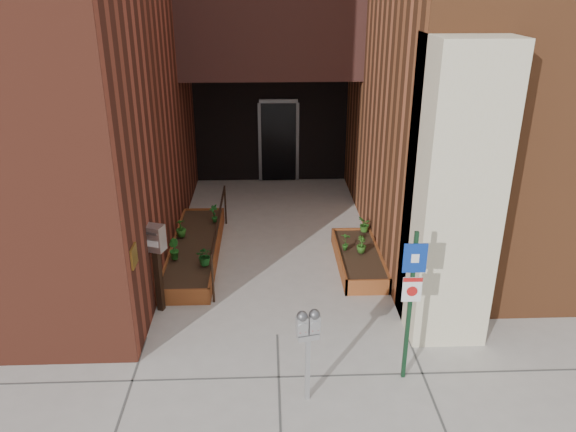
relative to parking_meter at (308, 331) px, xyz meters
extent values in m
plane|color=#9E9991|center=(-0.36, 1.43, -1.04)|extent=(80.00, 80.00, 0.00)
cube|color=beige|center=(2.19, 1.63, 1.16)|extent=(1.10, 1.20, 4.40)
cube|color=#331B16|center=(-0.36, 7.43, 2.96)|extent=(4.20, 2.00, 2.00)
cube|color=black|center=(-0.36, 8.83, 0.46)|extent=(4.00, 0.30, 3.00)
cube|color=black|center=(-0.16, 8.65, 0.01)|extent=(0.90, 0.06, 2.10)
cube|color=#B79338|center=(-2.35, 1.23, 0.46)|extent=(0.04, 0.30, 0.30)
cube|color=brown|center=(-1.91, 2.35, -0.89)|extent=(0.90, 0.04, 0.30)
cube|color=brown|center=(-1.91, 5.91, -0.89)|extent=(0.90, 0.04, 0.30)
cube|color=brown|center=(-2.34, 4.13, -0.89)|extent=(0.04, 3.60, 0.30)
cube|color=brown|center=(-1.48, 4.13, -0.89)|extent=(0.04, 3.60, 0.30)
cube|color=black|center=(-1.91, 4.13, -0.91)|extent=(0.82, 3.52, 0.26)
cube|color=brown|center=(1.24, 2.55, -0.89)|extent=(0.80, 0.04, 0.30)
cube|color=brown|center=(1.24, 4.71, -0.89)|extent=(0.80, 0.04, 0.30)
cube|color=brown|center=(0.86, 3.63, -0.89)|extent=(0.04, 2.20, 0.30)
cube|color=brown|center=(1.62, 3.63, -0.89)|extent=(0.04, 2.20, 0.30)
cube|color=black|center=(1.24, 3.63, -0.91)|extent=(0.72, 2.12, 0.26)
cylinder|color=black|center=(-1.41, 2.43, -0.59)|extent=(0.04, 0.04, 0.90)
cylinder|color=black|center=(-1.41, 5.73, -0.59)|extent=(0.04, 0.04, 0.90)
cylinder|color=black|center=(-1.41, 4.08, -0.16)|extent=(0.04, 3.30, 0.04)
cube|color=#A7A7A9|center=(0.00, 0.00, -0.57)|extent=(0.07, 0.07, 0.93)
cube|color=#A7A7A9|center=(0.00, 0.00, -0.07)|extent=(0.30, 0.17, 0.07)
cube|color=#A7A7A9|center=(-0.08, -0.02, 0.10)|extent=(0.16, 0.12, 0.24)
sphere|color=#59595B|center=(-0.08, -0.02, 0.23)|extent=(0.14, 0.14, 0.14)
cube|color=white|center=(-0.07, -0.06, 0.11)|extent=(0.08, 0.02, 0.05)
cube|color=#B21414|center=(-0.07, -0.06, 0.04)|extent=(0.08, 0.02, 0.03)
cube|color=#A7A7A9|center=(0.08, 0.02, 0.10)|extent=(0.16, 0.12, 0.24)
sphere|color=#59595B|center=(0.08, 0.02, 0.23)|extent=(0.14, 0.14, 0.14)
cube|color=white|center=(0.09, -0.03, 0.11)|extent=(0.08, 0.02, 0.05)
cube|color=#B21414|center=(0.09, -0.03, 0.04)|extent=(0.08, 0.02, 0.03)
cube|color=#12321C|center=(1.35, 0.38, 0.06)|extent=(0.05, 0.05, 2.20)
cube|color=navy|center=(1.35, 0.35, 0.81)|extent=(0.30, 0.02, 0.40)
cube|color=white|center=(1.35, 0.35, 0.81)|extent=(0.10, 0.01, 0.12)
cube|color=white|center=(1.35, 0.35, 0.36)|extent=(0.25, 0.02, 0.35)
cube|color=#B21414|center=(1.35, 0.35, 0.51)|extent=(0.25, 0.02, 0.06)
cylinder|color=#B21414|center=(1.35, 0.34, 0.34)|extent=(0.14, 0.01, 0.14)
cube|color=black|center=(-2.26, 2.23, -0.48)|extent=(0.13, 0.13, 1.11)
cube|color=#B4B5B7|center=(-2.26, 2.23, 0.27)|extent=(0.36, 0.31, 0.42)
cube|color=#59595B|center=(-2.30, 2.12, 0.39)|extent=(0.21, 0.08, 0.04)
cube|color=white|center=(-2.30, 2.12, 0.22)|extent=(0.23, 0.09, 0.10)
imported|color=#16501A|center=(-1.61, 3.22, -0.56)|extent=(0.38, 0.38, 0.36)
imported|color=#1D631C|center=(-2.21, 3.47, -0.54)|extent=(0.29, 0.29, 0.38)
imported|color=#24631C|center=(-2.21, 4.45, -0.55)|extent=(0.27, 0.27, 0.37)
imported|color=#1A5B1D|center=(-1.61, 5.15, -0.54)|extent=(0.29, 0.29, 0.39)
imported|color=#265217|center=(1.27, 3.60, -0.57)|extent=(0.26, 0.26, 0.33)
imported|color=#225518|center=(0.99, 3.71, -0.56)|extent=(0.25, 0.25, 0.36)
imported|color=#2B5F1B|center=(1.49, 4.53, -0.58)|extent=(0.29, 0.29, 0.32)
camera|label=1|loc=(-0.47, -5.81, 4.02)|focal=35.00mm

